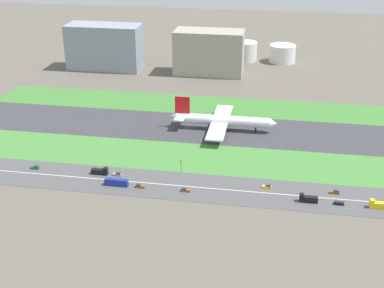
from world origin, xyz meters
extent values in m
plane|color=#5B564C|center=(0.00, 0.00, 0.00)|extent=(800.00, 800.00, 0.00)
cube|color=#38383D|center=(0.00, 0.00, 0.05)|extent=(280.00, 46.00, 0.10)
cube|color=#3D7A33|center=(0.00, 41.00, 0.05)|extent=(280.00, 36.00, 0.10)
cube|color=#427F38|center=(0.00, -41.00, 0.05)|extent=(280.00, 36.00, 0.10)
cube|color=#4C4C4F|center=(0.00, -73.00, 0.05)|extent=(280.00, 28.00, 0.10)
cube|color=silver|center=(0.00, -73.00, 0.11)|extent=(266.00, 0.50, 0.01)
cylinder|color=white|center=(21.36, 0.00, 6.30)|extent=(56.00, 6.00, 6.00)
cone|color=white|center=(51.36, 0.00, 6.30)|extent=(4.00, 5.70, 5.70)
cone|color=white|center=(-9.14, 0.00, 7.10)|extent=(5.00, 5.40, 5.40)
cube|color=red|center=(-3.64, 0.00, 14.30)|extent=(9.00, 0.80, 11.00)
cube|color=white|center=(-4.64, 0.00, 7.30)|extent=(6.00, 16.00, 0.60)
cube|color=white|center=(19.36, 15.00, 5.10)|extent=(10.00, 26.00, 1.00)
cylinder|color=gray|center=(20.36, 9.00, 2.90)|extent=(5.00, 3.20, 3.20)
cube|color=white|center=(19.36, -15.00, 5.10)|extent=(10.00, 26.00, 1.00)
cylinder|color=gray|center=(20.36, -9.00, 2.90)|extent=(5.00, 3.20, 3.20)
cylinder|color=black|center=(40.96, 0.00, 1.70)|extent=(1.00, 1.00, 3.20)
cylinder|color=black|center=(17.36, 3.50, 1.70)|extent=(1.00, 1.00, 3.20)
cylinder|color=black|center=(17.36, -3.50, 1.70)|extent=(1.00, 1.00, 3.20)
cube|color=brown|center=(82.42, -68.00, 0.65)|extent=(4.40, 1.80, 1.10)
cube|color=#333D4C|center=(83.22, -68.00, 1.65)|extent=(2.20, 1.66, 0.90)
cube|color=brown|center=(12.70, -78.00, 0.65)|extent=(4.40, 1.80, 1.10)
cube|color=#333D4C|center=(11.90, -78.00, 1.65)|extent=(2.20, 1.66, 0.90)
cube|color=black|center=(83.65, -78.00, 0.65)|extent=(4.40, 1.80, 1.10)
cube|color=#333D4C|center=(82.85, -78.00, 1.65)|extent=(2.20, 1.66, 0.90)
cube|color=brown|center=(-9.65, -78.00, 0.65)|extent=(4.40, 1.80, 1.10)
cube|color=#333D4C|center=(-10.45, -78.00, 1.65)|extent=(2.20, 1.66, 0.90)
cube|color=navy|center=(-21.59, -78.00, 1.60)|extent=(11.60, 2.50, 3.00)
cube|color=navy|center=(-21.69, -78.00, 3.35)|extent=(10.80, 2.30, 0.50)
cube|color=black|center=(-33.48, -68.00, 1.50)|extent=(8.40, 2.50, 2.80)
cube|color=black|center=(-30.28, -68.00, 3.50)|extent=(2.00, 2.30, 1.20)
cube|color=#19662D|center=(-68.47, -68.00, 0.65)|extent=(4.40, 1.80, 1.10)
cube|color=#333D4C|center=(-67.67, -68.00, 1.65)|extent=(2.20, 1.66, 0.90)
cube|color=#99999E|center=(-24.37, -68.00, 0.65)|extent=(4.40, 1.80, 1.10)
cube|color=#333D4C|center=(-23.57, -68.00, 1.65)|extent=(2.20, 1.66, 0.90)
cube|color=yellow|center=(50.56, -68.00, 0.65)|extent=(4.40, 1.80, 1.10)
cube|color=#333D4C|center=(51.36, -68.00, 1.65)|extent=(2.20, 1.66, 0.90)
cube|color=yellow|center=(101.07, -78.00, 1.50)|extent=(8.40, 2.50, 2.80)
cube|color=yellow|center=(97.87, -78.00, 3.50)|extent=(2.00, 2.30, 1.20)
cube|color=black|center=(69.97, -78.00, 1.50)|extent=(8.40, 2.50, 2.80)
cube|color=black|center=(66.77, -78.00, 3.50)|extent=(2.00, 2.30, 1.20)
cylinder|color=#4C4C51|center=(6.97, -60.00, 3.10)|extent=(0.24, 0.24, 6.00)
cube|color=black|center=(6.97, -60.00, 6.70)|extent=(0.36, 0.36, 1.20)
sphere|color=#19D826|center=(6.97, -60.20, 7.00)|extent=(0.24, 0.24, 0.24)
cube|color=gray|center=(-90.00, 114.00, 18.22)|extent=(59.86, 25.31, 36.43)
cube|color=#9E998E|center=(-3.70, 114.00, 17.42)|extent=(54.48, 25.32, 34.83)
cylinder|color=silver|center=(22.00, 159.00, 8.12)|extent=(20.03, 20.03, 16.23)
cylinder|color=silver|center=(53.84, 159.00, 7.46)|extent=(22.39, 22.39, 14.92)
camera|label=1|loc=(52.94, -294.15, 125.01)|focal=49.50mm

